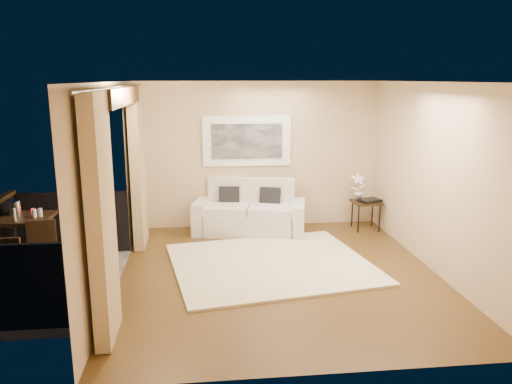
{
  "coord_description": "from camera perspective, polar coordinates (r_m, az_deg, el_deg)",
  "views": [
    {
      "loc": [
        -1.06,
        -6.64,
        2.75
      ],
      "look_at": [
        -0.25,
        0.74,
        1.05
      ],
      "focal_mm": 35.0,
      "sensor_mm": 36.0,
      "label": 1
    }
  ],
  "objects": [
    {
      "name": "room_shell",
      "position": [
        6.73,
        -15.65,
        10.48
      ],
      "size": [
        5.0,
        6.4,
        5.0
      ],
      "color": "white",
      "rests_on": "ground"
    },
    {
      "name": "vase",
      "position": [
        7.64,
        -25.88,
        -2.33
      ],
      "size": [
        0.04,
        0.04,
        0.18
      ],
      "primitive_type": "cylinder",
      "color": "silver",
      "rests_on": "bistro_table"
    },
    {
      "name": "rug",
      "position": [
        7.59,
        1.73,
        -8.19
      ],
      "size": [
        3.25,
        2.95,
        0.04
      ],
      "primitive_type": "cube",
      "rotation": [
        0.0,
        0.0,
        0.17
      ],
      "color": "beige",
      "rests_on": "floor"
    },
    {
      "name": "artwork",
      "position": [
        9.21,
        -1.04,
        5.84
      ],
      "size": [
        1.62,
        0.07,
        0.92
      ],
      "color": "white",
      "rests_on": "room_shell"
    },
    {
      "name": "glass_b",
      "position": [
        7.73,
        -23.44,
        -2.15
      ],
      "size": [
        0.06,
        0.06,
        0.12
      ],
      "primitive_type": "cylinder",
      "color": "silver",
      "rests_on": "bistro_table"
    },
    {
      "name": "orchid",
      "position": [
        9.42,
        11.6,
        0.61
      ],
      "size": [
        0.27,
        0.18,
        0.5
      ],
      "primitive_type": "imported",
      "rotation": [
        0.0,
        0.0,
        0.01
      ],
      "color": "white",
      "rests_on": "side_table"
    },
    {
      "name": "balcony_chair_near",
      "position": [
        6.82,
        -26.8,
        -7.87
      ],
      "size": [
        0.38,
        0.38,
        0.86
      ],
      "rotation": [
        0.0,
        0.0,
        0.02
      ],
      "color": "black",
      "rests_on": "balcony"
    },
    {
      "name": "bistro_table",
      "position": [
        7.85,
        -24.8,
        -3.13
      ],
      "size": [
        0.71,
        0.71,
        0.82
      ],
      "rotation": [
        0.0,
        0.0,
        -0.02
      ],
      "color": "black",
      "rests_on": "balcony"
    },
    {
      "name": "ice_bucket",
      "position": [
        7.99,
        -25.84,
        -1.62
      ],
      "size": [
        0.18,
        0.18,
        0.2
      ],
      "primitive_type": "cylinder",
      "color": "silver",
      "rests_on": "bistro_table"
    },
    {
      "name": "floor",
      "position": [
        7.26,
        2.67,
        -9.37
      ],
      "size": [
        5.0,
        5.0,
        0.0
      ],
      "primitive_type": "plane",
      "color": "#543A18",
      "rests_on": "ground"
    },
    {
      "name": "curtains",
      "position": [
        6.87,
        -14.89,
        0.58
      ],
      "size": [
        0.16,
        4.8,
        2.64
      ],
      "color": "tan",
      "rests_on": "ground"
    },
    {
      "name": "sofa",
      "position": [
        9.09,
        -0.7,
        -2.5
      ],
      "size": [
        2.11,
        1.24,
        0.95
      ],
      "rotation": [
        0.0,
        0.0,
        -0.21
      ],
      "color": "silver",
      "rests_on": "floor"
    },
    {
      "name": "candle",
      "position": [
        7.96,
        -24.12,
        -2.0
      ],
      "size": [
        0.06,
        0.06,
        0.07
      ],
      "primitive_type": "cylinder",
      "color": "red",
      "rests_on": "bistro_table"
    },
    {
      "name": "balcony",
      "position": [
        7.46,
        -23.58,
        -8.39
      ],
      "size": [
        1.81,
        2.6,
        1.17
      ],
      "color": "#605B56",
      "rests_on": "ground"
    },
    {
      "name": "side_table",
      "position": [
        9.42,
        12.48,
        -1.38
      ],
      "size": [
        0.52,
        0.52,
        0.54
      ],
      "rotation": [
        0.0,
        0.0,
        0.06
      ],
      "color": "black",
      "rests_on": "floor"
    },
    {
      "name": "glass_a",
      "position": [
        7.71,
        -24.0,
        -2.24
      ],
      "size": [
        0.06,
        0.06,
        0.12
      ],
      "primitive_type": "cylinder",
      "color": "white",
      "rests_on": "bistro_table"
    },
    {
      "name": "balcony_chair_far",
      "position": [
        7.53,
        -23.12,
        -5.55
      ],
      "size": [
        0.44,
        0.44,
        0.87
      ],
      "rotation": [
        0.0,
        0.0,
        3.32
      ],
      "color": "black",
      "rests_on": "balcony"
    },
    {
      "name": "tray",
      "position": [
        9.37,
        12.86,
        -0.94
      ],
      "size": [
        0.45,
        0.39,
        0.05
      ],
      "primitive_type": "cube",
      "rotation": [
        0.0,
        0.0,
        0.36
      ],
      "color": "black",
      "rests_on": "side_table"
    }
  ]
}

